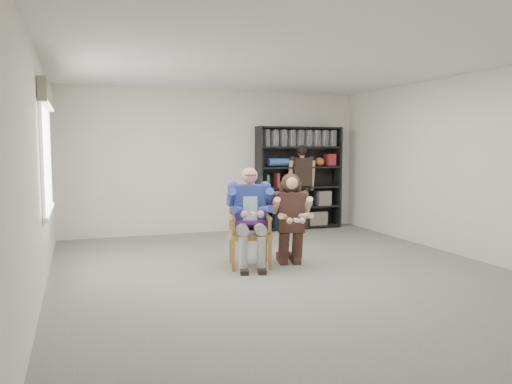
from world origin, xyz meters
name	(u,v)px	position (x,y,z in m)	size (l,w,h in m)	color
room_shell	(286,169)	(0.00, 0.00, 1.40)	(6.00, 7.00, 2.80)	white
floor	(285,273)	(0.00, 0.00, 0.00)	(6.00, 7.00, 0.01)	slate
window_left	(48,152)	(-2.95, 1.00, 1.63)	(0.16, 2.00, 1.75)	white
armchair	(250,228)	(-0.33, 0.50, 0.55)	(0.63, 0.61, 1.09)	#A96130
seated_man	(250,217)	(-0.33, 0.50, 0.71)	(0.61, 0.85, 1.42)	#27488C
kneeling_woman	(291,220)	(0.25, 0.38, 0.65)	(0.55, 0.87, 1.30)	#321F1B
bookshelf	(299,178)	(1.70, 3.28, 1.05)	(1.80, 0.38, 2.10)	black
standing_man	(302,187)	(1.72, 3.17, 0.86)	(0.53, 0.30, 1.72)	black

